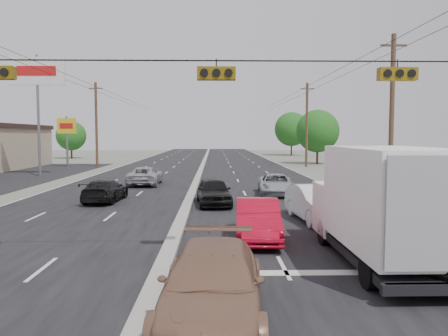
{
  "coord_description": "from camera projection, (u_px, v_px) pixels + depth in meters",
  "views": [
    {
      "loc": [
        1.44,
        -12.09,
        3.76
      ],
      "look_at": [
        1.91,
        8.82,
        2.2
      ],
      "focal_mm": 35.0,
      "sensor_mm": 36.0,
      "label": 1
    }
  ],
  "objects": [
    {
      "name": "queue_car_c",
      "position": [
        276.0,
        185.0,
        27.69
      ],
      "size": [
        2.46,
        4.8,
        1.3
      ],
      "primitive_type": "imported",
      "rotation": [
        0.0,
        0.0,
        -0.07
      ],
      "color": "#9EA1A5",
      "rests_on": "ground"
    },
    {
      "name": "tree_right_far",
      "position": [
        292.0,
        129.0,
        82.08
      ],
      "size": [
        6.4,
        6.4,
        8.16
      ],
      "color": "#382619",
      "rests_on": "ground"
    },
    {
      "name": "oncoming_near",
      "position": [
        105.0,
        191.0,
        24.73
      ],
      "size": [
        2.0,
        4.47,
        1.27
      ],
      "primitive_type": "imported",
      "rotation": [
        0.0,
        0.0,
        3.09
      ],
      "color": "black",
      "rests_on": "ground"
    },
    {
      "name": "pole_sign_far",
      "position": [
        67.0,
        130.0,
        51.5
      ],
      "size": [
        2.2,
        0.25,
        6.0
      ],
      "color": "slate",
      "rests_on": "ground"
    },
    {
      "name": "queue_car_b",
      "position": [
        317.0,
        204.0,
        19.01
      ],
      "size": [
        2.16,
        4.93,
        1.58
      ],
      "primitive_type": "imported",
      "rotation": [
        0.0,
        0.0,
        0.1
      ],
      "color": "white",
      "rests_on": "ground"
    },
    {
      "name": "tree_right_mid",
      "position": [
        318.0,
        131.0,
        57.18
      ],
      "size": [
        5.6,
        5.6,
        7.14
      ],
      "color": "#382619",
      "rests_on": "ground"
    },
    {
      "name": "utility_pole_right_c",
      "position": [
        307.0,
        124.0,
        52.08
      ],
      "size": [
        1.6,
        0.3,
        10.0
      ],
      "color": "#422D1E",
      "rests_on": "ground"
    },
    {
      "name": "road_surface",
      "position": [
        199.0,
        174.0,
        42.21
      ],
      "size": [
        20.0,
        160.0,
        0.02
      ],
      "primitive_type": "cube",
      "color": "black",
      "rests_on": "ground"
    },
    {
      "name": "tree_left_far",
      "position": [
        71.0,
        136.0,
        71.35
      ],
      "size": [
        4.8,
        4.8,
        6.12
      ],
      "color": "#382619",
      "rests_on": "ground"
    },
    {
      "name": "box_truck",
      "position": [
        381.0,
        205.0,
        12.55
      ],
      "size": [
        2.43,
        6.78,
        3.43
      ],
      "rotation": [
        0.0,
        0.0,
        0.0
      ],
      "color": "black",
      "rests_on": "ground"
    },
    {
      "name": "queue_car_a",
      "position": [
        214.0,
        192.0,
        23.54
      ],
      "size": [
        2.09,
        4.43,
        1.46
      ],
      "primitive_type": "imported",
      "rotation": [
        0.0,
        0.0,
        0.08
      ],
      "color": "black",
      "rests_on": "ground"
    },
    {
      "name": "ground",
      "position": [
        164.0,
        269.0,
        12.3
      ],
      "size": [
        200.0,
        200.0,
        0.0
      ],
      "primitive_type": "plane",
      "color": "#606356",
      "rests_on": "ground"
    },
    {
      "name": "utility_pole_right_b",
      "position": [
        392.0,
        114.0,
        27.15
      ],
      "size": [
        1.6,
        0.3,
        10.0
      ],
      "color": "#422D1E",
      "rests_on": "ground"
    },
    {
      "name": "oncoming_far",
      "position": [
        145.0,
        176.0,
        33.07
      ],
      "size": [
        2.34,
        4.97,
        1.37
      ],
      "primitive_type": "imported",
      "rotation": [
        0.0,
        0.0,
        3.15
      ],
      "color": "#9D9FA4",
      "rests_on": "ground"
    },
    {
      "name": "center_median",
      "position": [
        199.0,
        173.0,
        42.2
      ],
      "size": [
        0.5,
        160.0,
        0.2
      ],
      "primitive_type": "cube",
      "color": "gray",
      "rests_on": "ground"
    },
    {
      "name": "queue_car_d",
      "position": [
        408.0,
        208.0,
        18.35
      ],
      "size": [
        2.38,
        4.95,
        1.39
      ],
      "primitive_type": "imported",
      "rotation": [
        0.0,
        0.0,
        -0.09
      ],
      "color": "#0F1F4E",
      "rests_on": "ground"
    },
    {
      "name": "traffic_signals",
      "position": [
        213.0,
        72.0,
        11.92
      ],
      "size": [
        25.0,
        0.3,
        0.54
      ],
      "color": "black",
      "rests_on": "ground"
    },
    {
      "name": "red_sedan",
      "position": [
        258.0,
        220.0,
        15.72
      ],
      "size": [
        1.76,
        4.44,
        1.44
      ],
      "primitive_type": "imported",
      "rotation": [
        0.0,
        0.0,
        -0.06
      ],
      "color": "red",
      "rests_on": "ground"
    },
    {
      "name": "tan_sedan",
      "position": [
        213.0,
        285.0,
        8.83
      ],
      "size": [
        2.34,
        5.16,
        1.47
      ],
      "primitive_type": "imported",
      "rotation": [
        0.0,
        0.0,
        -0.06
      ],
      "color": "#8C644C",
      "rests_on": "ground"
    },
    {
      "name": "utility_pole_left_c",
      "position": [
        96.0,
        124.0,
        51.52
      ],
      "size": [
        1.6,
        0.3,
        10.0
      ],
      "color": "#422D1E",
      "rests_on": "ground"
    },
    {
      "name": "black_suv",
      "position": [
        430.0,
        238.0,
        12.32
      ],
      "size": [
        3.19,
        6.33,
        1.72
      ],
      "primitive_type": "imported",
      "rotation": [
        0.0,
        0.0,
        0.06
      ],
      "color": "black",
      "rests_on": "ground"
    },
    {
      "name": "pole_sign_billboard",
      "position": [
        37.0,
        79.0,
        39.23
      ],
      "size": [
        5.0,
        0.25,
        11.0
      ],
      "color": "slate",
      "rests_on": "ground"
    }
  ]
}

